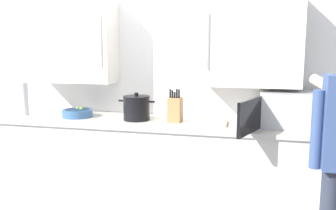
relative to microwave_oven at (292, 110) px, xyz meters
The scene contains 8 objects.
back_wall_tiled 1.26m from the microwave_oven, 166.96° to the left, with size 3.95×0.44×2.79m.
counter_unit 1.32m from the microwave_oven, behind, with size 3.43×0.63×0.93m.
microwave_oven is the anchor object (origin of this frame).
thermos_flask 2.43m from the microwave_oven, behind, with size 0.07×0.07×0.31m.
fruit_bowl 1.90m from the microwave_oven, behind, with size 0.28×0.28×0.09m.
wooden_spoon 0.47m from the microwave_oven, behind, with size 0.18×0.21×0.02m.
knife_block 0.97m from the microwave_oven, behind, with size 0.11×0.15×0.29m.
stock_pot 1.32m from the microwave_oven, behind, with size 0.33×0.24×0.24m.
Camera 1 is at (0.90, -2.28, 1.57)m, focal length 39.43 mm.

